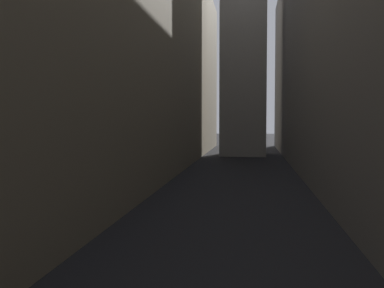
# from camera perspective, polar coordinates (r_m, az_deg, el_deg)

# --- Properties ---
(ground_plane) EXTENTS (264.00, 264.00, 0.00)m
(ground_plane) POSITION_cam_1_polar(r_m,az_deg,el_deg) (36.93, 5.12, -5.04)
(ground_plane) COLOR black
(building_block_left) EXTENTS (10.13, 108.00, 25.39)m
(building_block_left) POSITION_cam_1_polar(r_m,az_deg,el_deg) (41.01, -10.04, 13.54)
(building_block_left) COLOR gray
(building_block_left) RESTS_ON ground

